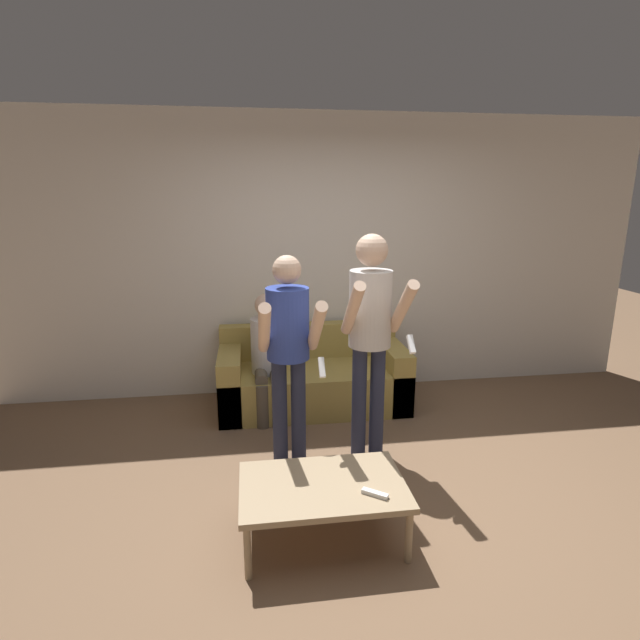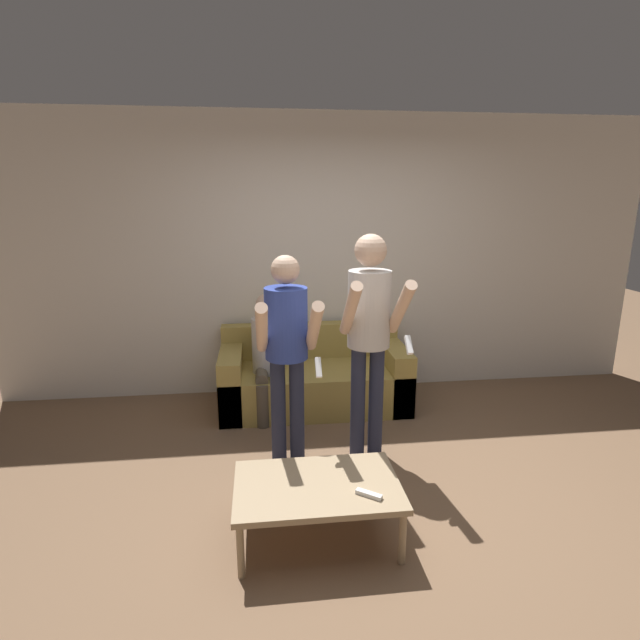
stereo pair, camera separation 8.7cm
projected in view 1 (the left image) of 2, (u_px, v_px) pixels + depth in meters
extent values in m
plane|color=brown|center=(377.00, 504.00, 3.24)|extent=(14.00, 14.00, 0.00)
cube|color=silver|center=(327.00, 257.00, 4.90)|extent=(6.40, 0.06, 2.70)
cube|color=#AD9347|center=(313.00, 386.00, 4.70)|extent=(1.72, 0.81, 0.39)
cube|color=#AD9347|center=(308.00, 340.00, 4.92)|extent=(1.72, 0.16, 0.34)
cube|color=#AD9347|center=(231.00, 381.00, 4.57)|extent=(0.20, 0.81, 0.57)
cube|color=#AD9347|center=(391.00, 373.00, 4.78)|extent=(0.20, 0.81, 0.57)
cylinder|color=#282D47|center=(280.00, 410.00, 3.69)|extent=(0.11, 0.11, 0.80)
cylinder|color=#282D47|center=(298.00, 409.00, 3.71)|extent=(0.11, 0.11, 0.80)
cylinder|color=#2D429E|center=(288.00, 324.00, 3.54)|extent=(0.31, 0.31, 0.52)
sphere|color=beige|center=(287.00, 270.00, 3.44)|extent=(0.20, 0.20, 0.20)
cylinder|color=beige|center=(264.00, 329.00, 3.27)|extent=(0.08, 0.53, 0.46)
cylinder|color=beige|center=(317.00, 327.00, 3.32)|extent=(0.08, 0.53, 0.46)
cube|color=white|center=(322.00, 367.00, 3.14)|extent=(0.04, 0.10, 0.12)
cylinder|color=#282D47|center=(359.00, 401.00, 3.76)|extent=(0.11, 0.11, 0.87)
cylinder|color=#282D47|center=(377.00, 400.00, 3.78)|extent=(0.11, 0.11, 0.87)
cylinder|color=silver|center=(370.00, 309.00, 3.60)|extent=(0.31, 0.31, 0.56)
sphere|color=beige|center=(372.00, 250.00, 3.49)|extent=(0.23, 0.23, 0.23)
cylinder|color=beige|center=(353.00, 309.00, 3.36)|extent=(0.08, 0.47, 0.45)
cylinder|color=beige|center=(403.00, 308.00, 3.41)|extent=(0.08, 0.47, 0.45)
cube|color=white|center=(411.00, 344.00, 3.26)|extent=(0.04, 0.11, 0.11)
cylinder|color=brown|center=(262.00, 406.00, 4.26)|extent=(0.11, 0.11, 0.39)
cylinder|color=brown|center=(278.00, 405.00, 4.28)|extent=(0.11, 0.11, 0.39)
cylinder|color=brown|center=(261.00, 375.00, 4.36)|extent=(0.11, 0.32, 0.11)
cylinder|color=brown|center=(276.00, 375.00, 4.38)|extent=(0.11, 0.32, 0.11)
cylinder|color=silver|center=(267.00, 345.00, 4.47)|extent=(0.29, 0.29, 0.50)
sphere|color=beige|center=(266.00, 305.00, 4.38)|extent=(0.20, 0.20, 0.20)
cube|color=tan|center=(323.00, 486.00, 2.85)|extent=(0.94, 0.61, 0.04)
cylinder|color=tan|center=(248.00, 552.00, 2.58)|extent=(0.04, 0.04, 0.32)
cylinder|color=tan|center=(409.00, 536.00, 2.70)|extent=(0.04, 0.04, 0.32)
cylinder|color=tan|center=(247.00, 493.00, 3.09)|extent=(0.04, 0.04, 0.32)
cylinder|color=tan|center=(383.00, 482.00, 3.21)|extent=(0.04, 0.04, 0.32)
cube|color=white|center=(375.00, 494.00, 2.73)|extent=(0.14, 0.12, 0.02)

